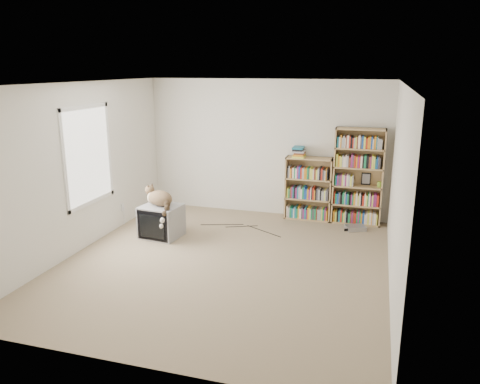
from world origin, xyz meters
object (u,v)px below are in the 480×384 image
(bookcase_tall, at_px, (358,179))
(bookcase_short, at_px, (308,191))
(crt_tv, at_px, (162,221))
(cat, at_px, (160,201))
(dvd_player, at_px, (355,228))

(bookcase_tall, xyz_separation_m, bookcase_short, (-0.86, 0.00, -0.29))
(crt_tv, relative_size, bookcase_tall, 0.39)
(crt_tv, bearing_deg, bookcase_short, 43.53)
(cat, bearing_deg, bookcase_short, 55.77)
(bookcase_tall, xyz_separation_m, dvd_player, (0.03, -0.40, -0.77))
(crt_tv, height_order, bookcase_short, bookcase_short)
(bookcase_short, xyz_separation_m, dvd_player, (0.88, -0.40, -0.49))
(crt_tv, xyz_separation_m, bookcase_short, (2.16, 1.62, 0.26))
(crt_tv, bearing_deg, cat, -66.11)
(crt_tv, height_order, bookcase_tall, bookcase_tall)
(cat, bearing_deg, bookcase_tall, 46.93)
(bookcase_tall, distance_m, bookcase_short, 0.91)
(bookcase_tall, height_order, dvd_player, bookcase_tall)
(cat, distance_m, bookcase_short, 2.72)
(cat, xyz_separation_m, dvd_player, (3.03, 1.26, -0.58))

